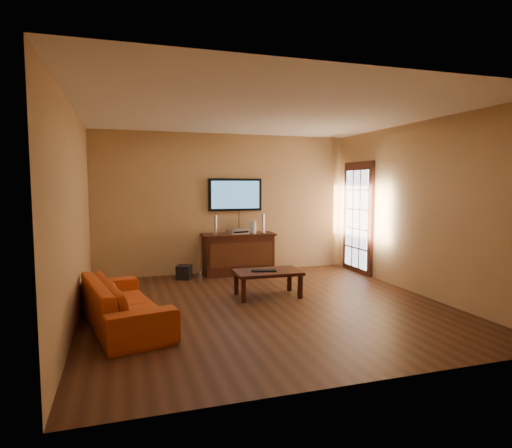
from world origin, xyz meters
name	(u,v)px	position (x,y,z in m)	size (l,w,h in m)	color
ground_plane	(267,306)	(0.00, 0.00, 0.00)	(5.00, 5.00, 0.00)	#351C0E
room_walls	(254,187)	(0.00, 0.62, 1.69)	(5.00, 5.00, 5.00)	tan
french_door	(358,219)	(2.46, 1.70, 1.05)	(0.07, 1.02, 2.22)	black
media_console	(238,254)	(0.18, 2.23, 0.40)	(1.39, 0.53, 0.79)	black
television	(235,195)	(0.18, 2.45, 1.52)	(1.06, 0.08, 0.63)	black
coffee_table	(268,274)	(0.18, 0.48, 0.35)	(1.02, 0.64, 0.41)	black
sofa	(124,294)	(-1.94, -0.26, 0.38)	(1.96, 0.57, 0.77)	#BB4614
speaker_left	(216,226)	(-0.26, 2.24, 0.95)	(0.10, 0.10, 0.36)	silver
speaker_right	(263,224)	(0.69, 2.26, 0.95)	(0.10, 0.10, 0.36)	silver
av_receiver	(238,231)	(0.16, 2.21, 0.83)	(0.38, 0.27, 0.09)	silver
game_console	(253,227)	(0.47, 2.23, 0.90)	(0.05, 0.17, 0.23)	white
subwoofer	(184,272)	(-0.88, 2.10, 0.13)	(0.25, 0.25, 0.25)	black
bottle	(200,276)	(-0.64, 1.83, 0.10)	(0.07, 0.07, 0.22)	white
keyboard	(264,271)	(0.10, 0.45, 0.42)	(0.40, 0.23, 0.02)	black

